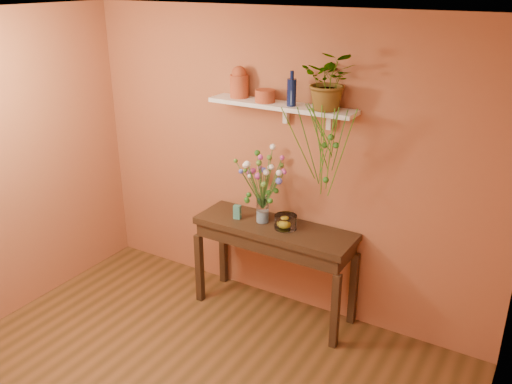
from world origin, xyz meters
TOP-DOWN VIEW (x-y plane):
  - room at (0.00, 0.00)m, footprint 4.04×4.04m
  - sideboard at (0.07, 1.75)m, footprint 1.45×0.47m
  - wall_shelf at (0.06, 1.87)m, footprint 1.30×0.24m
  - terracotta_jug at (-0.38, 1.90)m, footprint 0.21×0.21m
  - terracotta_pot at (-0.09, 1.86)m, footprint 0.20×0.20m
  - blue_bottle at (0.16, 1.84)m, footprint 0.09×0.09m
  - spider_plant at (0.48, 1.86)m, footprint 0.49×0.45m
  - plant_fronds at (0.54, 1.70)m, footprint 0.51×0.36m
  - glass_vase at (-0.06, 1.76)m, footprint 0.11×0.11m
  - bouquet at (-0.06, 1.75)m, footprint 0.51×0.51m
  - glass_bowl at (0.18, 1.75)m, footprint 0.20×0.20m
  - lemon at (0.17, 1.76)m, footprint 0.07×0.07m
  - carton at (-0.29, 1.70)m, footprint 0.07×0.06m

SIDE VIEW (x-z plane):
  - sideboard at x=0.07m, z-range 0.31..1.19m
  - lemon at x=0.17m, z-range 0.88..0.96m
  - glass_bowl at x=0.18m, z-range 0.87..0.99m
  - carton at x=-0.29m, z-range 0.88..1.01m
  - glass_vase at x=-0.06m, z-range 0.86..1.09m
  - bouquet at x=-0.06m, z-range 1.05..1.61m
  - room at x=0.00m, z-range 0.00..2.70m
  - plant_fronds at x=0.54m, z-range 1.30..2.07m
  - wall_shelf at x=0.06m, z-range 1.82..2.01m
  - terracotta_pot at x=-0.09m, z-range 1.94..2.04m
  - blue_bottle at x=0.16m, z-range 1.91..2.19m
  - terracotta_jug at x=-0.38m, z-range 1.93..2.20m
  - spider_plant at x=0.48m, z-range 1.94..2.40m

